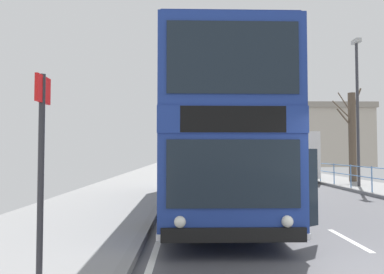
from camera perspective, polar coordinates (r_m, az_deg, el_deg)
double_decker_bus_main at (r=11.73m, az=2.73°, el=-0.21°), size 3.39×11.37×4.33m
background_bus_far_lane at (r=26.83m, az=12.85°, el=-2.70°), size 2.72×11.01×3.02m
pedestrian_railing_far_kerb at (r=17.30m, az=26.27°, el=-5.30°), size 0.05×28.06×1.09m
bus_stop_sign_near at (r=5.17m, az=-22.47°, el=-2.40°), size 0.08×0.44×2.71m
street_lamp_far_side at (r=20.12m, az=24.42°, el=5.26°), size 0.28×0.60×7.37m
bare_tree_far_01 at (r=23.30m, az=23.73°, el=0.23°), size 1.96×1.19×5.59m
bare_tree_far_02 at (r=37.40m, az=14.34°, el=-0.46°), size 1.36×2.95×5.70m
background_building_00 at (r=55.57m, az=19.56°, el=0.06°), size 8.95×14.89×8.13m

